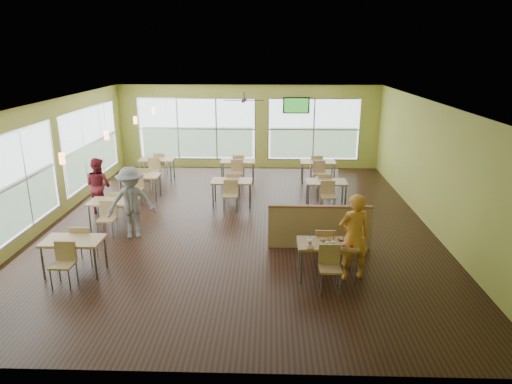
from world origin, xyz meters
TOP-DOWN VIEW (x-y plane):
  - room at (0.00, 0.00)m, footprint 12.00×12.04m
  - window_bays at (-2.65, 3.08)m, footprint 9.24×10.24m
  - main_table at (2.00, -3.00)m, footprint 1.22×1.52m
  - half_wall_divider at (2.00, -1.55)m, footprint 2.40×0.14m
  - dining_tables at (-1.05, 1.71)m, footprint 6.92×8.72m
  - pendant_lights at (-3.20, 0.68)m, footprint 0.11×7.31m
  - ceiling_fan at (-0.00, 3.00)m, footprint 1.25×1.25m
  - tv_backwall at (1.80, 5.90)m, footprint 1.00×0.07m
  - man_plaid at (2.51, -3.04)m, footprint 0.75×0.60m
  - patron_maroon at (-4.01, 0.70)m, footprint 0.95×0.86m
  - patron_grey at (-2.55, -1.05)m, footprint 1.30×0.96m
  - cup_blue at (1.64, -3.13)m, footprint 0.09×0.09m
  - cup_yellow at (1.96, -3.20)m, footprint 0.08×0.08m
  - cup_red_near at (2.08, -3.21)m, footprint 0.09×0.09m
  - cup_red_far at (2.27, -3.25)m, footprint 0.08×0.08m
  - food_basket at (2.32, -2.87)m, footprint 0.22×0.22m
  - ketchup_cup at (2.45, -3.20)m, footprint 0.07×0.07m
  - wrapper_left at (1.63, -3.30)m, footprint 0.15×0.14m
  - wrapper_mid at (1.96, -2.88)m, footprint 0.24×0.22m
  - wrapper_right at (2.30, -3.30)m, footprint 0.17×0.15m

SIDE VIEW (x-z plane):
  - half_wall_divider at x=2.00m, z-range 0.00..1.04m
  - dining_tables at x=-1.05m, z-range 0.20..1.07m
  - main_table at x=2.00m, z-range 0.20..1.07m
  - ketchup_cup at x=2.45m, z-range 0.75..0.78m
  - wrapper_left at x=1.63m, z-range 0.75..0.79m
  - wrapper_right at x=2.30m, z-range 0.75..0.79m
  - wrapper_mid at x=1.96m, z-range 0.75..0.80m
  - food_basket at x=2.32m, z-range 0.75..0.80m
  - patron_maroon at x=-4.01m, z-range 0.00..1.60m
  - cup_red_far at x=2.27m, z-range 0.66..0.96m
  - cup_yellow at x=1.96m, z-range 0.66..0.96m
  - cup_red_near at x=2.08m, z-range 0.66..0.97m
  - cup_blue at x=1.64m, z-range 0.65..0.98m
  - patron_grey at x=-2.55m, z-range 0.00..1.79m
  - man_plaid at x=2.51m, z-range 0.00..1.80m
  - window_bays at x=-2.65m, z-range 0.29..2.66m
  - room at x=0.00m, z-range 0.00..3.20m
  - tv_backwall at x=1.80m, z-range 2.15..2.75m
  - pendant_lights at x=-3.20m, z-range 2.02..2.88m
  - ceiling_fan at x=0.00m, z-range 2.80..3.09m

